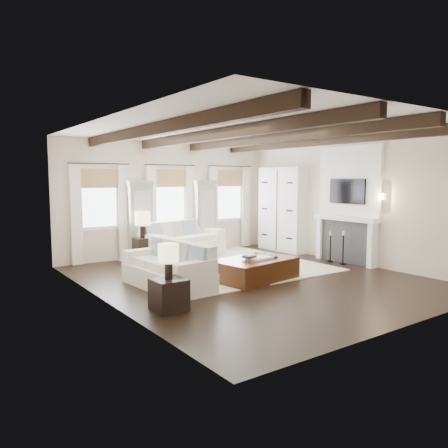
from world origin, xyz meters
TOP-DOWN VIEW (x-y plane):
  - ground at (0.00, 0.00)m, footprint 7.50×7.50m
  - room_shell at (0.75, 0.90)m, footprint 6.54×7.54m
  - area_rug at (0.42, 1.57)m, footprint 4.04×4.57m
  - sofa_back at (0.01, 3.09)m, footprint 2.51×1.53m
  - sofa_left at (-1.81, 0.34)m, footprint 1.10×2.18m
  - ottoman at (-0.04, -0.16)m, footprint 1.90×1.35m
  - tray at (0.06, -0.21)m, footprint 0.55×0.45m
  - book_lower at (-0.17, -0.14)m, footprint 0.29×0.24m
  - book_upper at (-0.16, -0.15)m, footprint 0.24×0.20m
  - book_loose at (0.34, -0.25)m, footprint 0.26×0.21m
  - side_table_front at (-2.56, -1.00)m, footprint 0.52×0.52m
  - lamp_front at (-2.56, -1.00)m, footprint 0.34×0.34m
  - side_table_back at (-1.18, 2.99)m, footprint 0.44×0.44m
  - lamp_back at (-1.18, 2.99)m, footprint 0.39×0.39m
  - candlestick_near at (2.90, -0.11)m, footprint 0.17×0.17m
  - candlestick_far at (2.90, 0.31)m, footprint 0.16×0.16m

SIDE VIEW (x-z plane):
  - ground at x=0.00m, z-range 0.00..0.00m
  - area_rug at x=0.42m, z-range 0.00..0.02m
  - ottoman at x=-0.04m, z-range 0.00..0.46m
  - side_table_front at x=-2.56m, z-range 0.00..0.52m
  - side_table_back at x=-1.18m, z-range 0.00..0.65m
  - candlestick_far at x=2.90m, z-range -0.07..0.73m
  - candlestick_near at x=2.90m, z-range -0.07..0.78m
  - sofa_left at x=-1.81m, z-range -0.09..0.82m
  - sofa_back at x=0.01m, z-range -0.10..0.91m
  - book_loose at x=0.34m, z-range 0.46..0.49m
  - tray at x=0.06m, z-range 0.46..0.50m
  - book_lower at x=-0.17m, z-range 0.50..0.54m
  - book_upper at x=-0.16m, z-range 0.54..0.57m
  - lamp_front at x=-2.56m, z-range 0.63..1.22m
  - lamp_back at x=-1.18m, z-range 0.77..1.45m
  - room_shell at x=0.75m, z-range 0.28..3.50m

